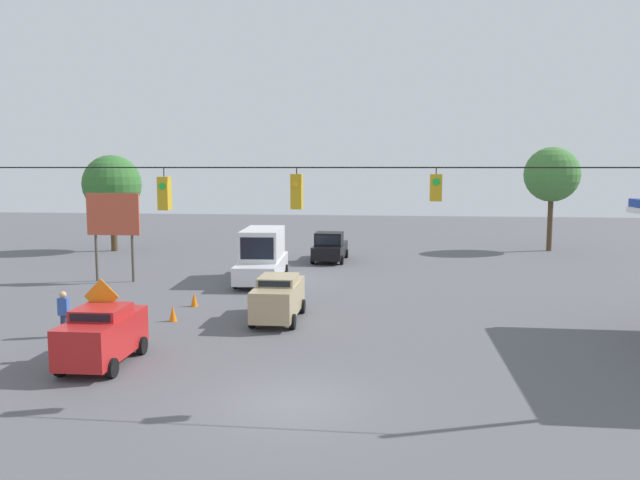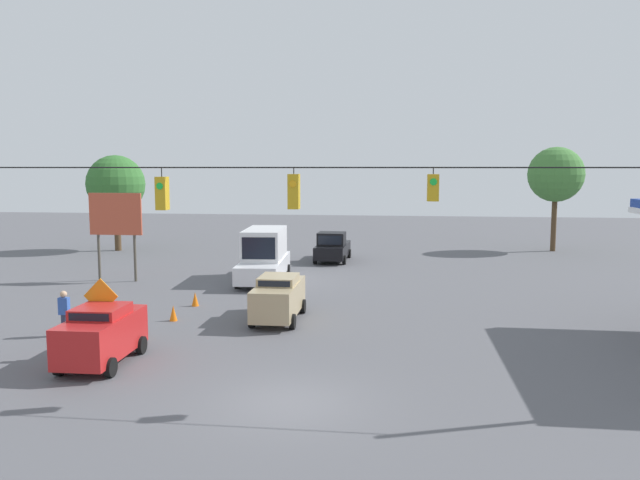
{
  "view_description": "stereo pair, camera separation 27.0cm",
  "coord_description": "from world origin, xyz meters",
  "px_view_note": "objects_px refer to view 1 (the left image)",
  "views": [
    {
      "loc": [
        -2.72,
        17.02,
        6.72
      ],
      "look_at": [
        0.24,
        -9.15,
        3.64
      ],
      "focal_mm": 35.0,
      "sensor_mm": 36.0,
      "label": 1
    },
    {
      "loc": [
        -2.99,
        16.98,
        6.72
      ],
      "look_at": [
        0.24,
        -9.15,
        3.64
      ],
      "focal_mm": 35.0,
      "sensor_mm": 36.0,
      "label": 2
    }
  ],
  "objects_px": {
    "box_truck_white_withflow_far": "(262,255)",
    "roadside_billboard": "(113,220)",
    "traffic_cone_nearest": "(142,331)",
    "tree_horizon_left": "(112,185)",
    "sedan_red_parked_shoulder": "(103,335)",
    "work_zone_sign": "(102,303)",
    "tree_horizon_right": "(552,175)",
    "pickup_truck_black_withflow_deep": "(330,248)",
    "traffic_cone_second": "(173,313)",
    "overhead_signal_span": "(293,241)",
    "sedan_tan_withflow_mid": "(278,297)",
    "traffic_cone_third": "(194,299)",
    "pedestrian": "(64,314)"
  },
  "relations": [
    {
      "from": "box_truck_white_withflow_far",
      "to": "roadside_billboard",
      "type": "bearing_deg",
      "value": 8.08
    },
    {
      "from": "traffic_cone_nearest",
      "to": "roadside_billboard",
      "type": "distance_m",
      "value": 13.99
    },
    {
      "from": "box_truck_white_withflow_far",
      "to": "tree_horizon_left",
      "type": "relative_size",
      "value": 0.95
    },
    {
      "from": "sedan_red_parked_shoulder",
      "to": "work_zone_sign",
      "type": "height_order",
      "value": "work_zone_sign"
    },
    {
      "from": "work_zone_sign",
      "to": "tree_horizon_right",
      "type": "bearing_deg",
      "value": -126.16
    },
    {
      "from": "pickup_truck_black_withflow_deep",
      "to": "work_zone_sign",
      "type": "bearing_deg",
      "value": 76.34
    },
    {
      "from": "tree_horizon_left",
      "to": "pickup_truck_black_withflow_deep",
      "type": "bearing_deg",
      "value": 168.79
    },
    {
      "from": "traffic_cone_second",
      "to": "roadside_billboard",
      "type": "relative_size",
      "value": 0.13
    },
    {
      "from": "overhead_signal_span",
      "to": "work_zone_sign",
      "type": "xyz_separation_m",
      "value": [
        7.21,
        -2.47,
        -2.56
      ]
    },
    {
      "from": "sedan_tan_withflow_mid",
      "to": "tree_horizon_left",
      "type": "height_order",
      "value": "tree_horizon_left"
    },
    {
      "from": "overhead_signal_span",
      "to": "box_truck_white_withflow_far",
      "type": "relative_size",
      "value": 3.05
    },
    {
      "from": "overhead_signal_span",
      "to": "traffic_cone_third",
      "type": "height_order",
      "value": "overhead_signal_span"
    },
    {
      "from": "tree_horizon_right",
      "to": "traffic_cone_nearest",
      "type": "bearing_deg",
      "value": 52.2
    },
    {
      "from": "sedan_tan_withflow_mid",
      "to": "roadside_billboard",
      "type": "relative_size",
      "value": 0.86
    },
    {
      "from": "work_zone_sign",
      "to": "overhead_signal_span",
      "type": "bearing_deg",
      "value": 161.06
    },
    {
      "from": "overhead_signal_span",
      "to": "sedan_tan_withflow_mid",
      "type": "relative_size",
      "value": 4.94
    },
    {
      "from": "sedan_red_parked_shoulder",
      "to": "traffic_cone_third",
      "type": "bearing_deg",
      "value": -91.8
    },
    {
      "from": "sedan_tan_withflow_mid",
      "to": "traffic_cone_third",
      "type": "distance_m",
      "value": 5.13
    },
    {
      "from": "box_truck_white_withflow_far",
      "to": "sedan_tan_withflow_mid",
      "type": "xyz_separation_m",
      "value": [
        -2.67,
        9.45,
        -0.48
      ]
    },
    {
      "from": "traffic_cone_third",
      "to": "tree_horizon_right",
      "type": "relative_size",
      "value": 0.08
    },
    {
      "from": "pickup_truck_black_withflow_deep",
      "to": "tree_horizon_left",
      "type": "distance_m",
      "value": 18.69
    },
    {
      "from": "box_truck_white_withflow_far",
      "to": "traffic_cone_second",
      "type": "bearing_deg",
      "value": 79.36
    },
    {
      "from": "box_truck_white_withflow_far",
      "to": "traffic_cone_third",
      "type": "height_order",
      "value": "box_truck_white_withflow_far"
    },
    {
      "from": "traffic_cone_second",
      "to": "box_truck_white_withflow_far",
      "type": "bearing_deg",
      "value": -100.64
    },
    {
      "from": "sedan_tan_withflow_mid",
      "to": "traffic_cone_second",
      "type": "xyz_separation_m",
      "value": [
        4.57,
        0.7,
        -0.69
      ]
    },
    {
      "from": "traffic_cone_third",
      "to": "work_zone_sign",
      "type": "bearing_deg",
      "value": 85.65
    },
    {
      "from": "sedan_red_parked_shoulder",
      "to": "roadside_billboard",
      "type": "height_order",
      "value": "roadside_billboard"
    },
    {
      "from": "traffic_cone_nearest",
      "to": "tree_horizon_left",
      "type": "xyz_separation_m",
      "value": [
        12.52,
        -24.86,
        4.99
      ]
    },
    {
      "from": "sedan_red_parked_shoulder",
      "to": "work_zone_sign",
      "type": "distance_m",
      "value": 1.25
    },
    {
      "from": "traffic_cone_nearest",
      "to": "traffic_cone_second",
      "type": "height_order",
      "value": "same"
    },
    {
      "from": "sedan_red_parked_shoulder",
      "to": "traffic_cone_nearest",
      "type": "distance_m",
      "value": 3.21
    },
    {
      "from": "pedestrian",
      "to": "traffic_cone_third",
      "type": "bearing_deg",
      "value": -120.55
    },
    {
      "from": "sedan_red_parked_shoulder",
      "to": "tree_horizon_right",
      "type": "relative_size",
      "value": 0.48
    },
    {
      "from": "traffic_cone_third",
      "to": "pickup_truck_black_withflow_deep",
      "type": "bearing_deg",
      "value": -108.44
    },
    {
      "from": "sedan_red_parked_shoulder",
      "to": "tree_horizon_right",
      "type": "distance_m",
      "value": 39.43
    },
    {
      "from": "tree_horizon_left",
      "to": "traffic_cone_second",
      "type": "bearing_deg",
      "value": 120.13
    },
    {
      "from": "overhead_signal_span",
      "to": "box_truck_white_withflow_far",
      "type": "height_order",
      "value": "overhead_signal_span"
    },
    {
      "from": "tree_horizon_left",
      "to": "traffic_cone_nearest",
      "type": "bearing_deg",
      "value": 116.73
    },
    {
      "from": "roadside_billboard",
      "to": "sedan_red_parked_shoulder",
      "type": "bearing_deg",
      "value": 113.19
    },
    {
      "from": "box_truck_white_withflow_far",
      "to": "sedan_tan_withflow_mid",
      "type": "distance_m",
      "value": 9.83
    },
    {
      "from": "pedestrian",
      "to": "traffic_cone_nearest",
      "type": "bearing_deg",
      "value": 178.25
    },
    {
      "from": "tree_horizon_right",
      "to": "box_truck_white_withflow_far",
      "type": "bearing_deg",
      "value": 37.74
    },
    {
      "from": "sedan_tan_withflow_mid",
      "to": "box_truck_white_withflow_far",
      "type": "bearing_deg",
      "value": -74.24
    },
    {
      "from": "sedan_red_parked_shoulder",
      "to": "tree_horizon_right",
      "type": "xyz_separation_m",
      "value": [
        -22.49,
        -31.99,
        5.06
      ]
    },
    {
      "from": "tree_horizon_left",
      "to": "sedan_red_parked_shoulder",
      "type": "bearing_deg",
      "value": 113.93
    },
    {
      "from": "sedan_red_parked_shoulder",
      "to": "sedan_tan_withflow_mid",
      "type": "height_order",
      "value": "sedan_red_parked_shoulder"
    },
    {
      "from": "pickup_truck_black_withflow_deep",
      "to": "tree_horizon_left",
      "type": "xyz_separation_m",
      "value": [
        17.83,
        -3.53,
        4.36
      ]
    },
    {
      "from": "sedan_red_parked_shoulder",
      "to": "traffic_cone_nearest",
      "type": "height_order",
      "value": "sedan_red_parked_shoulder"
    },
    {
      "from": "sedan_tan_withflow_mid",
      "to": "tree_horizon_left",
      "type": "xyz_separation_m",
      "value": [
        17.26,
        -21.16,
        4.3
      ]
    },
    {
      "from": "sedan_red_parked_shoulder",
      "to": "traffic_cone_third",
      "type": "distance_m",
      "value": 9.1
    }
  ]
}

